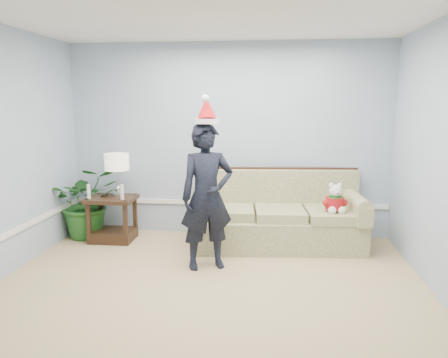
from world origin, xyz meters
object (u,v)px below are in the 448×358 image
sofa (279,219)px  table_lamp (117,164)px  side_table (113,223)px  man (207,197)px  teddy_bear (335,202)px  houseplant (87,202)px

sofa → table_lamp: table_lamp is taller
side_table → man: size_ratio=0.38×
side_table → teddy_bear: size_ratio=1.69×
sofa → teddy_bear: 0.78m
side_table → man: man is taller
table_lamp → teddy_bear: table_lamp is taller
side_table → table_lamp: (0.07, 0.07, 0.82)m
houseplant → teddy_bear: bearing=-4.7°
table_lamp → side_table: bearing=-132.0°
sofa → houseplant: bearing=174.0°
houseplant → teddy_bear: 3.37m
man → teddy_bear: man is taller
side_table → man: bearing=-30.2°
sofa → side_table: 2.28m
teddy_bear → sofa: bearing=152.1°
table_lamp → houseplant: bearing=173.7°
houseplant → teddy_bear: houseplant is taller
side_table → table_lamp: table_lamp is taller
houseplant → teddy_bear: size_ratio=2.69×
teddy_bear → table_lamp: bearing=165.8°
side_table → teddy_bear: 2.98m
side_table → teddy_bear: bearing=-2.9°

